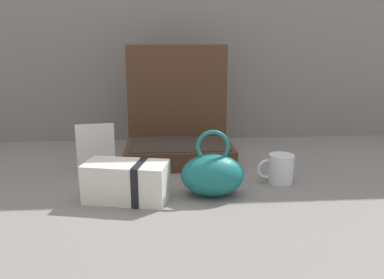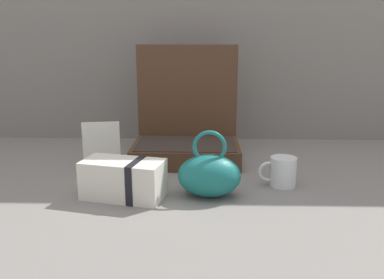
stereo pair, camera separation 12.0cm
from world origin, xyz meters
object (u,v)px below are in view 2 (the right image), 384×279
(open_suitcase, at_px, (186,133))
(coffee_mug, at_px, (282,172))
(cream_toiletry_bag, at_px, (124,179))
(info_card_left, at_px, (101,147))
(teal_pouch_handbag, at_px, (209,175))

(open_suitcase, distance_m, coffee_mug, 0.42)
(cream_toiletry_bag, bearing_deg, info_card_left, 117.45)
(teal_pouch_handbag, distance_m, cream_toiletry_bag, 0.24)
(teal_pouch_handbag, height_order, coffee_mug, teal_pouch_handbag)
(cream_toiletry_bag, bearing_deg, open_suitcase, 67.81)
(teal_pouch_handbag, bearing_deg, coffee_mug, 21.70)
(open_suitcase, xyz_separation_m, coffee_mug, (0.30, -0.29, -0.05))
(coffee_mug, distance_m, info_card_left, 0.60)
(cream_toiletry_bag, distance_m, coffee_mug, 0.47)
(open_suitcase, distance_m, cream_toiletry_bag, 0.42)
(cream_toiletry_bag, xyz_separation_m, coffee_mug, (0.46, 0.10, -0.01))
(teal_pouch_handbag, xyz_separation_m, cream_toiletry_bag, (-0.24, -0.02, -0.01))
(open_suitcase, distance_m, teal_pouch_handbag, 0.38)
(coffee_mug, bearing_deg, open_suitcase, 136.71)
(cream_toiletry_bag, bearing_deg, coffee_mug, 12.80)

